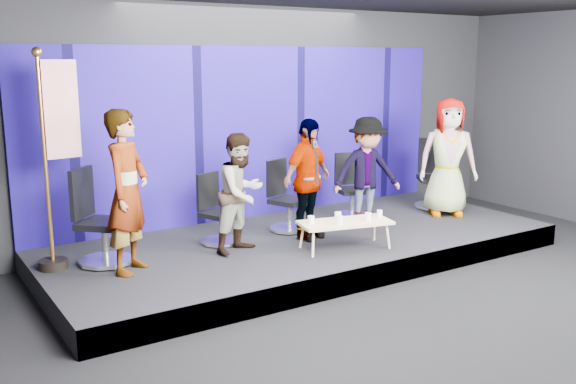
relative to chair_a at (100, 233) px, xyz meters
The scene contains 21 objects.
ground 3.98m from the chair_a, 46.14° to the right, with size 10.00×10.00×0.00m, color black.
room_walls 4.29m from the chair_a, 46.14° to the right, with size 10.02×8.02×3.51m.
riser 2.79m from the chair_a, ahead, with size 7.00×3.00×0.30m, color black.
backdrop 3.08m from the chair_a, 22.43° to the left, with size 7.00×0.08×2.60m, color #10075A.
chair_a is the anchor object (origin of this frame).
panelist_a 0.75m from the chair_a, 65.23° to the right, with size 0.69×0.45×1.88m, color black.
chair_b 1.58m from the chair_a, ahead, with size 0.68×0.68×0.94m.
panelist_b 1.78m from the chair_a, 15.05° to the right, with size 0.74×0.58×1.52m, color black.
chair_c 2.70m from the chair_a, ahead, with size 0.73×0.73×1.01m.
panelist_c 2.78m from the chair_a, ahead, with size 0.96×0.40×1.64m, color black.
chair_d 3.98m from the chair_a, ahead, with size 0.68×0.68×0.99m.
panelist_d 3.91m from the chair_a, ahead, with size 1.03×0.59×1.60m, color black.
chair_e 5.53m from the chair_a, ahead, with size 0.88×0.88×1.13m.
panelist_e 5.37m from the chair_a, ahead, with size 0.90×0.58×1.83m, color black.
coffee_table 3.05m from the chair_a, 20.80° to the right, with size 1.27×0.76×0.37m.
mug_a 2.59m from the chair_a, 21.34° to the right, with size 0.08×0.08×0.10m, color silver.
mug_b 2.94m from the chair_a, 23.19° to the right, with size 0.09×0.09×0.11m, color silver.
mug_c 2.98m from the chair_a, 18.94° to the right, with size 0.09×0.09×0.10m, color silver.
mug_d 3.36m from the chair_a, 20.95° to the right, with size 0.08×0.08×0.10m, color silver.
mug_e 3.57m from the chair_a, 18.48° to the right, with size 0.07×0.07×0.09m, color silver.
flag_stand 1.06m from the chair_a, 162.91° to the left, with size 0.59×0.34×2.55m.
Camera 1 is at (-4.81, -4.60, 2.73)m, focal length 40.00 mm.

